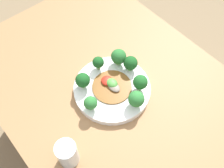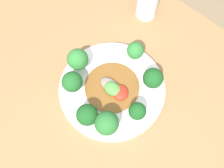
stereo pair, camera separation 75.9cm
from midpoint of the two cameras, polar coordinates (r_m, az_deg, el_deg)
ground_plane at (r=1.42m, az=1.00°, el=-29.57°), size 8.00×8.00×0.00m
table at (r=1.07m, az=1.35°, el=-31.16°), size 1.10×0.75×0.72m
plate at (r=0.70m, az=2.63°, el=-33.21°), size 0.27×0.27×0.02m
broccoli_west at (r=0.65m, az=-5.71°, el=-28.51°), size 0.05×0.05×0.06m
broccoli_north at (r=0.65m, az=8.36°, el=-25.96°), size 0.04×0.04×0.06m
broccoli_northeast at (r=0.66m, az=12.87°, el=-32.58°), size 0.05×0.05×0.06m
broccoli_east at (r=0.68m, az=9.19°, el=-39.86°), size 0.04×0.04×0.06m
broccoli_southwest at (r=0.65m, az=-7.10°, el=-34.08°), size 0.05×0.05×0.07m
broccoli_southeast at (r=0.67m, az=1.77°, el=-42.64°), size 0.05×0.05×0.07m
broccoli_south at (r=0.67m, az=-3.24°, el=-40.83°), size 0.05×0.05×0.06m
stirfry_center at (r=0.68m, az=2.89°, el=-33.71°), size 0.14×0.14×0.02m
drinking_glass at (r=0.68m, az=10.90°, el=-11.69°), size 0.06×0.06×0.10m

